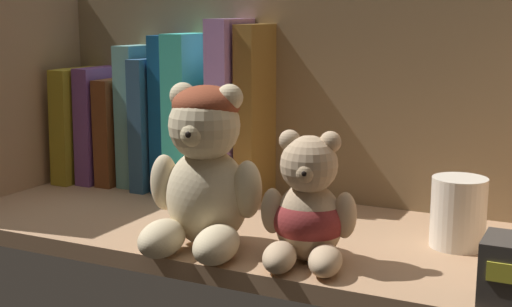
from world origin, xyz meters
TOP-DOWN VIEW (x-y plane):
  - shelf_board at (0.00, 0.00)cm, footprint 79.46×29.36cm
  - shelf_back_panel at (0.00, 15.28)cm, footprint 81.86×1.20cm
  - shelf_side_panel_left at (-40.53, 0.00)cm, footprint 1.60×31.76cm
  - book_0 at (-36.79, 12.65)cm, footprint 3.35×14.93cm
  - book_1 at (-33.53, 12.65)cm, footprint 2.92×12.31cm
  - book_2 at (-30.41, 12.65)cm, footprint 2.62×11.53cm
  - book_3 at (-27.14, 12.65)cm, footprint 2.94×9.38cm
  - book_4 at (-24.03, 12.65)cm, footprint 2.29×12.43cm
  - book_5 at (-21.16, 12.65)cm, footprint 2.45×10.26cm
  - book_6 at (-17.70, 12.65)cm, footprint 3.49×12.89cm
  - book_7 at (-14.24, 12.65)cm, footprint 2.46×10.17cm
  - book_8 at (-10.97, 12.65)cm, footprint 3.08×13.48cm
  - book_9 at (-7.59, 12.65)cm, footprint 2.70×10.98cm
  - teddy_bear_larger at (-3.66, -9.42)cm, footprint 13.07×13.43cm
  - teddy_bear_smaller at (8.19, -9.01)cm, footprint 10.24×10.83cm
  - pillar_candle at (20.91, 2.69)cm, footprint 5.92×5.92cm

SIDE VIEW (x-z plane):
  - shelf_board at x=0.00cm, z-range 0.00..2.00cm
  - pillar_candle at x=20.91cm, z-range 2.00..9.67cm
  - teddy_bear_smaller at x=8.19cm, z-range 0.56..14.06cm
  - book_7 at x=-14.24cm, z-range 2.00..17.16cm
  - book_2 at x=-30.41cm, z-range 2.00..17.58cm
  - teddy_bear_larger at x=-3.66cm, z-range 1.54..19.26cm
  - book_0 at x=-36.79cm, z-range 1.96..18.99cm
  - book_1 at x=-33.53cm, z-range 1.98..19.17cm
  - book_4 at x=-24.03cm, z-range 2.00..20.74cm
  - book_3 at x=-27.14cm, z-range 2.00..22.45cm
  - book_5 at x=-21.16cm, z-range 2.00..24.00cm
  - book_6 at x=-17.70cm, z-range 2.00..24.26cm
  - book_9 at x=-7.59cm, z-range 2.00..25.57cm
  - book_8 at x=-10.97cm, z-range 2.00..26.25cm
  - shelf_back_panel at x=0.00cm, z-range 0.00..31.15cm
  - shelf_side_panel_left at x=-40.53cm, z-range 0.00..31.15cm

